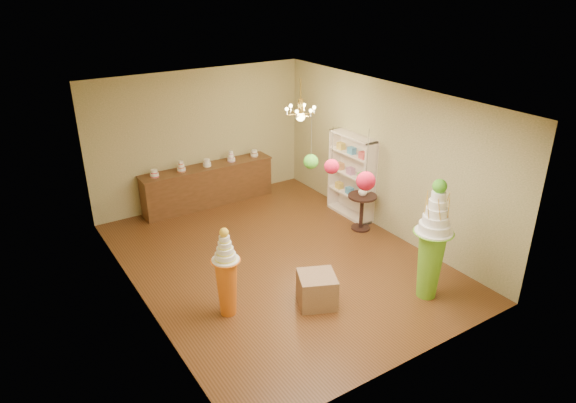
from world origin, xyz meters
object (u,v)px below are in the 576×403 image
pedestal_green (431,250)px  round_table (362,207)px  sideboard (208,185)px  pedestal_orange (227,280)px

pedestal_green → round_table: 2.54m
sideboard → pedestal_green: bearing=-74.6°
pedestal_orange → sideboard: (1.49, 3.92, -0.12)m
round_table → sideboard: bearing=126.6°
sideboard → pedestal_orange: bearing=-110.8°
pedestal_orange → sideboard: 4.20m
pedestal_orange → sideboard: pedestal_orange is taller
sideboard → round_table: sideboard is taller
pedestal_green → pedestal_orange: (-2.94, 1.33, -0.25)m
round_table → pedestal_green: bearing=-105.1°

